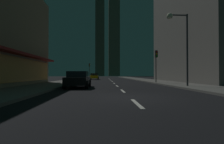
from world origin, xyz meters
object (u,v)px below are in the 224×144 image
object	(u,v)px
street_lamp_right	(178,31)
fire_hydrant_far_left	(76,79)
car_parked_near	(78,79)
car_parked_far	(94,76)
traffic_light_near_right	(156,59)
traffic_light_far_left	(89,67)

from	to	relation	value
street_lamp_right	fire_hydrant_far_left	bearing A→B (deg)	130.99
car_parked_near	car_parked_far	size ratio (longest dim) A/B	1.00
traffic_light_near_right	street_lamp_right	size ratio (longest dim) A/B	0.64
car_parked_far	street_lamp_right	world-z (taller)	street_lamp_right
car_parked_far	fire_hydrant_far_left	size ratio (longest dim) A/B	6.48
car_parked_near	traffic_light_far_left	size ratio (longest dim) A/B	1.01
car_parked_far	fire_hydrant_far_left	bearing A→B (deg)	-100.92
car_parked_far	street_lamp_right	xyz separation A→B (m)	(8.98, -24.91, 4.33)
car_parked_far	street_lamp_right	bearing A→B (deg)	-70.17
traffic_light_near_right	street_lamp_right	world-z (taller)	street_lamp_right
car_parked_near	fire_hydrant_far_left	world-z (taller)	car_parked_near
fire_hydrant_far_left	traffic_light_far_left	bearing A→B (deg)	88.88
traffic_light_far_left	street_lamp_right	bearing A→B (deg)	-72.02
car_parked_near	fire_hydrant_far_left	distance (m)	13.06
fire_hydrant_far_left	traffic_light_far_left	xyz separation A→B (m)	(0.40, 20.55, 2.74)
car_parked_near	traffic_light_near_right	size ratio (longest dim) A/B	1.01
fire_hydrant_far_left	traffic_light_near_right	bearing A→B (deg)	-28.10
fire_hydrant_far_left	car_parked_near	bearing A→B (deg)	-79.85
car_parked_far	fire_hydrant_far_left	world-z (taller)	car_parked_far
traffic_light_near_right	traffic_light_far_left	xyz separation A→B (m)	(-11.00, 26.64, 0.00)
traffic_light_near_right	street_lamp_right	distance (m)	7.14
traffic_light_far_left	street_lamp_right	xyz separation A→B (m)	(10.88, -33.53, 1.87)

